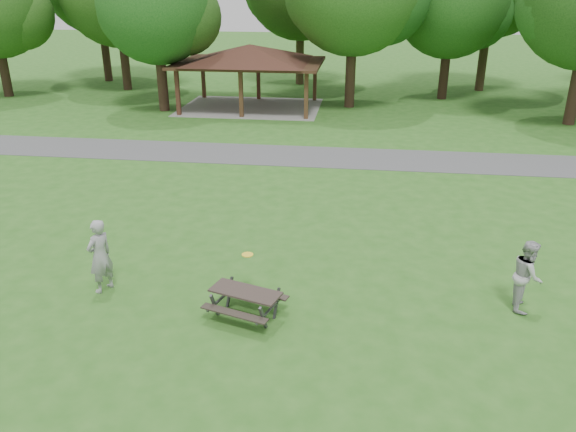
{
  "coord_description": "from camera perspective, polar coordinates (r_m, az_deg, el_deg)",
  "views": [
    {
      "loc": [
        2.87,
        -9.88,
        7.16
      ],
      "look_at": [
        1.0,
        4.0,
        1.3
      ],
      "focal_mm": 35.0,
      "sensor_mm": 36.0,
      "label": 1
    }
  ],
  "objects": [
    {
      "name": "frisbee_thrower",
      "position": [
        14.52,
        -18.57,
        -3.88
      ],
      "size": [
        0.71,
        0.82,
        1.91
      ],
      "primitive_type": "imported",
      "rotation": [
        0.0,
        0.0,
        -2.01
      ],
      "color": "#949597",
      "rests_on": "ground"
    },
    {
      "name": "tree_row_f",
      "position": [
        38.79,
        16.39,
        19.9
      ],
      "size": [
        7.35,
        7.0,
        9.55
      ],
      "color": "black",
      "rests_on": "ground"
    },
    {
      "name": "frisbee_catcher",
      "position": [
        14.22,
        23.13,
        -5.55
      ],
      "size": [
        0.77,
        0.93,
        1.73
      ],
      "primitive_type": "imported",
      "rotation": [
        0.0,
        0.0,
        1.42
      ],
      "color": "#AFAFB2",
      "rests_on": "ground"
    },
    {
      "name": "asphalt_path",
      "position": [
        25.09,
        0.78,
        6.14
      ],
      "size": [
        120.0,
        3.2,
        0.02
      ],
      "primitive_type": "cube",
      "color": "#48484A",
      "rests_on": "ground"
    },
    {
      "name": "ground",
      "position": [
        12.53,
        -7.15,
        -12.33
      ],
      "size": [
        160.0,
        160.0,
        0.0
      ],
      "primitive_type": "plane",
      "color": "#295F1B",
      "rests_on": "ground"
    },
    {
      "name": "picnic_table_middle",
      "position": [
        12.95,
        -4.33,
        -8.22
      ],
      "size": [
        1.93,
        1.72,
        0.7
      ],
      "color": "#2E2521",
      "rests_on": "ground"
    },
    {
      "name": "pavilion",
      "position": [
        34.81,
        -3.92,
        15.88
      ],
      "size": [
        8.6,
        7.01,
        3.76
      ],
      "color": "#391E14",
      "rests_on": "ground"
    },
    {
      "name": "frisbee_in_flight",
      "position": [
        13.46,
        -4.14,
        -3.94
      ],
      "size": [
        0.32,
        0.32,
        0.02
      ],
      "color": "yellow",
      "rests_on": "ground"
    },
    {
      "name": "tree_row_d",
      "position": [
        34.51,
        -13.11,
        19.84
      ],
      "size": [
        6.93,
        6.6,
        9.27
      ],
      "color": "black",
      "rests_on": "ground"
    }
  ]
}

